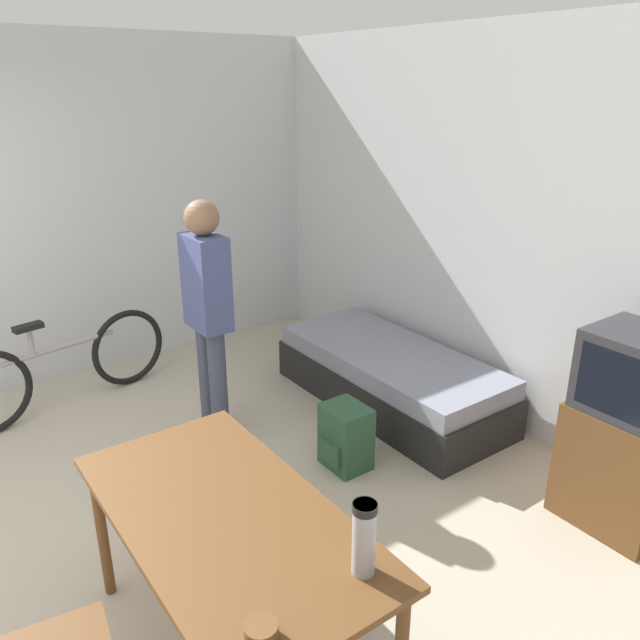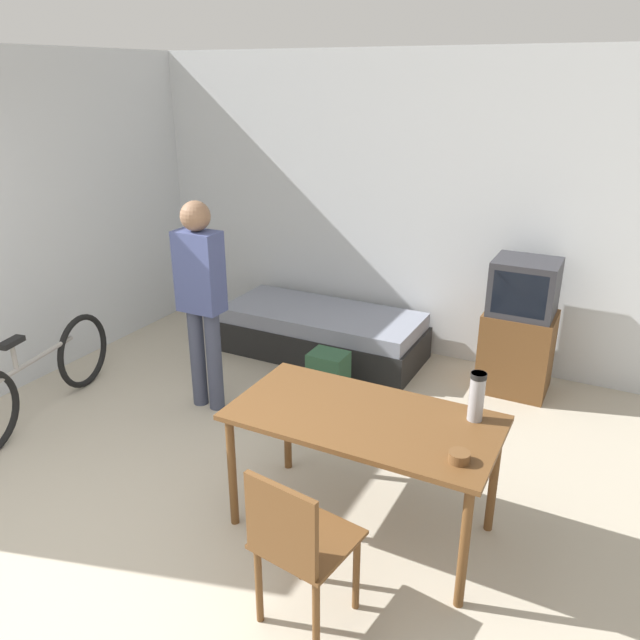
% 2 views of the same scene
% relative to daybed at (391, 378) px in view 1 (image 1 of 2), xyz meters
% --- Properties ---
extents(wall_back, '(5.21, 0.06, 2.70)m').
position_rel_daybed_xyz_m(wall_back, '(0.13, 0.52, 1.13)').
color(wall_back, silver).
rests_on(wall_back, ground_plane).
extents(wall_left, '(0.06, 4.62, 2.70)m').
position_rel_daybed_xyz_m(wall_left, '(-2.01, -1.32, 1.13)').
color(wall_left, silver).
rests_on(wall_left, ground_plane).
extents(daybed, '(1.88, 0.81, 0.44)m').
position_rel_daybed_xyz_m(daybed, '(0.00, 0.00, 0.00)').
color(daybed, black).
rests_on(daybed, ground_plane).
extents(tv, '(0.55, 0.46, 1.13)m').
position_rel_daybed_xyz_m(tv, '(1.75, 0.11, 0.33)').
color(tv, brown).
rests_on(tv, ground_plane).
extents(dining_table, '(1.47, 0.75, 0.75)m').
position_rel_daybed_xyz_m(dining_table, '(1.31, -2.06, 0.45)').
color(dining_table, brown).
rests_on(dining_table, ground_plane).
extents(bicycle, '(0.38, 1.70, 0.73)m').
position_rel_daybed_xyz_m(bicycle, '(-1.40, -2.02, 0.11)').
color(bicycle, black).
rests_on(bicycle, ground_plane).
extents(person_standing, '(0.34, 0.22, 1.65)m').
position_rel_daybed_xyz_m(person_standing, '(-0.36, -1.30, 0.74)').
color(person_standing, '#3D4256').
rests_on(person_standing, ground_plane).
extents(thermos_flask, '(0.09, 0.09, 0.28)m').
position_rel_daybed_xyz_m(thermos_flask, '(1.86, -1.82, 0.68)').
color(thermos_flask, '#99999E').
rests_on(thermos_flask, dining_table).
extents(mate_bowl, '(0.11, 0.11, 0.05)m').
position_rel_daybed_xyz_m(mate_bowl, '(1.89, -2.25, 0.56)').
color(mate_bowl, brown).
rests_on(mate_bowl, dining_table).
extents(backpack, '(0.30, 0.27, 0.42)m').
position_rel_daybed_xyz_m(backpack, '(0.46, -0.79, -0.01)').
color(backpack, '#284C33').
rests_on(backpack, ground_plane).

